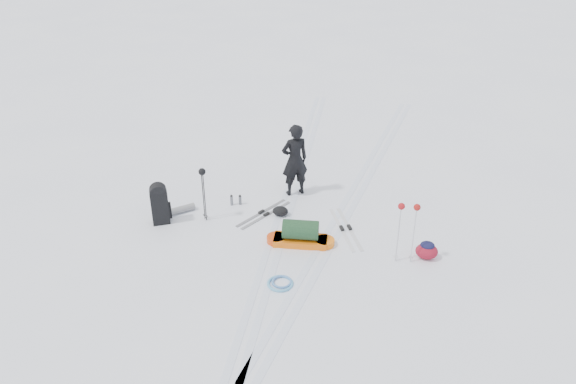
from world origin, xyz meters
name	(u,v)px	position (x,y,z in m)	size (l,w,h in m)	color
ground	(278,234)	(0.00, 0.00, 0.00)	(200.00, 200.00, 0.00)	white
ski_tracks	(313,217)	(0.61, 0.88, 0.00)	(3.38, 17.97, 0.01)	silver
skier	(295,160)	(-0.04, 1.87, 0.91)	(0.66, 0.44, 1.82)	black
pulk_sled	(301,235)	(0.55, -0.26, 0.21)	(1.48, 0.59, 0.55)	#DD600D
expedition_rucksack	(163,204)	(-2.64, -0.06, 0.45)	(0.79, 0.99, 0.97)	black
ski_poles_black	(202,178)	(-1.75, 0.22, 1.06)	(0.16, 0.16, 1.30)	black
ski_poles_silver	(408,214)	(2.71, -0.42, 1.13)	(0.43, 0.16, 1.35)	#B8B9BF
touring_skis_grey	(264,214)	(-0.52, 0.73, 0.01)	(0.98, 1.53, 0.06)	gray
touring_skis_white	(346,229)	(1.41, 0.51, 0.01)	(0.98, 1.73, 0.07)	silver
rope_coil	(281,283)	(0.46, -1.69, 0.03)	(0.52, 0.52, 0.06)	#54A2CC
small_daypack	(427,250)	(3.16, -0.20, 0.19)	(0.56, 0.51, 0.39)	maroon
thermos_pair	(236,200)	(-1.28, 1.01, 0.12)	(0.27, 0.16, 0.27)	slate
stuff_sack	(280,211)	(-0.13, 0.77, 0.11)	(0.44, 0.39, 0.23)	black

